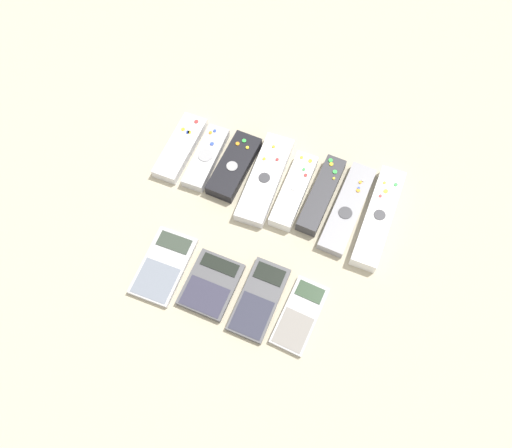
{
  "coord_description": "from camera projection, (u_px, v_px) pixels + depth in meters",
  "views": [
    {
      "loc": [
        0.16,
        -0.35,
        0.88
      ],
      "look_at": [
        0.0,
        0.04,
        0.01
      ],
      "focal_mm": 35.0,
      "sensor_mm": 36.0,
      "label": 1
    }
  ],
  "objects": [
    {
      "name": "remote_3",
      "position": [
        265.0,
        179.0,
        1.01
      ],
      "size": [
        0.07,
        0.21,
        0.03
      ],
      "rotation": [
        0.0,
        0.0,
        0.04
      ],
      "color": "silver",
      "rests_on": "ground_plane"
    },
    {
      "name": "ground_plane",
      "position": [
        249.0,
        243.0,
        0.96
      ],
      "size": [
        3.0,
        3.0,
        0.0
      ],
      "primitive_type": "plane",
      "color": "#B2A88E"
    },
    {
      "name": "remote_2",
      "position": [
        234.0,
        166.0,
        1.02
      ],
      "size": [
        0.06,
        0.16,
        0.03
      ],
      "rotation": [
        0.0,
        0.0,
        -0.04
      ],
      "color": "black",
      "rests_on": "ground_plane"
    },
    {
      "name": "remote_6",
      "position": [
        348.0,
        208.0,
        0.99
      ],
      "size": [
        0.06,
        0.21,
        0.02
      ],
      "rotation": [
        0.0,
        0.0,
        -0.05
      ],
      "color": "gray",
      "rests_on": "ground_plane"
    },
    {
      "name": "calculator_1",
      "position": [
        211.0,
        284.0,
        0.92
      ],
      "size": [
        0.09,
        0.12,
        0.01
      ],
      "rotation": [
        0.0,
        0.0,
        -0.01
      ],
      "color": "#4C4C51",
      "rests_on": "ground_plane"
    },
    {
      "name": "remote_0",
      "position": [
        180.0,
        147.0,
        1.05
      ],
      "size": [
        0.05,
        0.16,
        0.02
      ],
      "rotation": [
        0.0,
        0.0,
        0.0
      ],
      "color": "silver",
      "rests_on": "ground_plane"
    },
    {
      "name": "remote_1",
      "position": [
        206.0,
        157.0,
        1.04
      ],
      "size": [
        0.05,
        0.15,
        0.02
      ],
      "rotation": [
        0.0,
        0.0,
        0.03
      ],
      "color": "#B7B7BC",
      "rests_on": "ground_plane"
    },
    {
      "name": "remote_4",
      "position": [
        294.0,
        190.0,
        1.0
      ],
      "size": [
        0.05,
        0.17,
        0.03
      ],
      "rotation": [
        0.0,
        0.0,
        0.0
      ],
      "color": "white",
      "rests_on": "ground_plane"
    },
    {
      "name": "calculator_2",
      "position": [
        259.0,
        299.0,
        0.91
      ],
      "size": [
        0.07,
        0.15,
        0.01
      ],
      "rotation": [
        0.0,
        0.0,
        -0.02
      ],
      "color": "#4C4C51",
      "rests_on": "ground_plane"
    },
    {
      "name": "remote_5",
      "position": [
        321.0,
        195.0,
        0.99
      ],
      "size": [
        0.05,
        0.18,
        0.03
      ],
      "rotation": [
        0.0,
        0.0,
        -0.04
      ],
      "color": "#333338",
      "rests_on": "ground_plane"
    },
    {
      "name": "calculator_3",
      "position": [
        300.0,
        315.0,
        0.9
      ],
      "size": [
        0.07,
        0.14,
        0.01
      ],
      "rotation": [
        0.0,
        0.0,
        -0.06
      ],
      "color": "#B2B2B7",
      "rests_on": "ground_plane"
    },
    {
      "name": "remote_7",
      "position": [
        378.0,
        217.0,
        0.97
      ],
      "size": [
        0.05,
        0.22,
        0.03
      ],
      "rotation": [
        0.0,
        0.0,
        0.0
      ],
      "color": "white",
      "rests_on": "ground_plane"
    },
    {
      "name": "calculator_0",
      "position": [
        164.0,
        266.0,
        0.94
      ],
      "size": [
        0.08,
        0.14,
        0.01
      ],
      "rotation": [
        0.0,
        0.0,
        0.02
      ],
      "color": "#B2B2B7",
      "rests_on": "ground_plane"
    }
  ]
}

